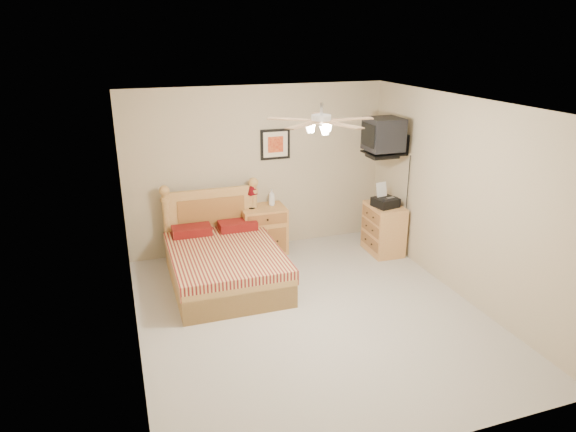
% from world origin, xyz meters
% --- Properties ---
extents(floor, '(4.50, 4.50, 0.00)m').
position_xyz_m(floor, '(0.00, 0.00, 0.00)').
color(floor, '#A8A298').
rests_on(floor, ground).
extents(ceiling, '(4.00, 4.50, 0.04)m').
position_xyz_m(ceiling, '(0.00, 0.00, 2.50)').
color(ceiling, white).
rests_on(ceiling, ground).
extents(wall_back, '(4.00, 0.04, 2.50)m').
position_xyz_m(wall_back, '(0.00, 2.25, 1.25)').
color(wall_back, tan).
rests_on(wall_back, ground).
extents(wall_front, '(4.00, 0.04, 2.50)m').
position_xyz_m(wall_front, '(0.00, -2.25, 1.25)').
color(wall_front, tan).
rests_on(wall_front, ground).
extents(wall_left, '(0.04, 4.50, 2.50)m').
position_xyz_m(wall_left, '(-2.00, 0.00, 1.25)').
color(wall_left, tan).
rests_on(wall_left, ground).
extents(wall_right, '(0.04, 4.50, 2.50)m').
position_xyz_m(wall_right, '(2.00, 0.00, 1.25)').
color(wall_right, tan).
rests_on(wall_right, ground).
extents(bed, '(1.41, 1.85, 1.19)m').
position_xyz_m(bed, '(-0.79, 1.12, 0.60)').
color(bed, '#BA8842').
rests_on(bed, ground).
extents(nightstand, '(0.68, 0.51, 0.72)m').
position_xyz_m(nightstand, '(-0.00, 2.00, 0.36)').
color(nightstand, '#C38139').
rests_on(nightstand, ground).
extents(table_lamp, '(0.25, 0.25, 0.35)m').
position_xyz_m(table_lamp, '(-0.17, 2.03, 0.90)').
color(table_lamp, '#5B040B').
rests_on(table_lamp, nightstand).
extents(lotion_bottle, '(0.12, 0.12, 0.26)m').
position_xyz_m(lotion_bottle, '(0.15, 2.05, 0.85)').
color(lotion_bottle, silver).
rests_on(lotion_bottle, nightstand).
extents(framed_picture, '(0.46, 0.04, 0.46)m').
position_xyz_m(framed_picture, '(0.27, 2.23, 1.62)').
color(framed_picture, black).
rests_on(framed_picture, wall_back).
extents(dresser, '(0.47, 0.66, 0.76)m').
position_xyz_m(dresser, '(1.73, 1.39, 0.38)').
color(dresser, '#B86F3C').
rests_on(dresser, ground).
extents(fax_machine, '(0.39, 0.41, 0.35)m').
position_xyz_m(fax_machine, '(1.70, 1.33, 0.94)').
color(fax_machine, black).
rests_on(fax_machine, dresser).
extents(magazine_lower, '(0.19, 0.25, 0.02)m').
position_xyz_m(magazine_lower, '(1.66, 1.60, 0.77)').
color(magazine_lower, beige).
rests_on(magazine_lower, dresser).
extents(magazine_upper, '(0.26, 0.32, 0.02)m').
position_xyz_m(magazine_upper, '(1.65, 1.60, 0.80)').
color(magazine_upper, gray).
rests_on(magazine_upper, magazine_lower).
extents(wall_tv, '(0.56, 0.46, 0.58)m').
position_xyz_m(wall_tv, '(1.75, 1.34, 1.81)').
color(wall_tv, black).
rests_on(wall_tv, wall_right).
extents(ceiling_fan, '(1.14, 1.14, 0.28)m').
position_xyz_m(ceiling_fan, '(0.00, -0.20, 2.36)').
color(ceiling_fan, white).
rests_on(ceiling_fan, ceiling).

